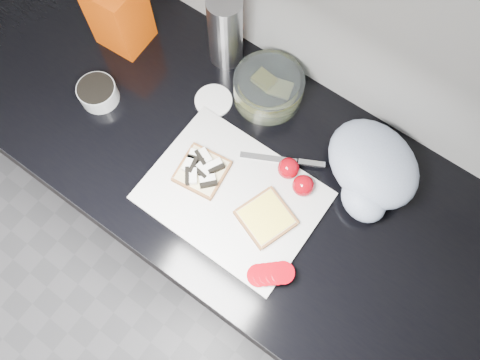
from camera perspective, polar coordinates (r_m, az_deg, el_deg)
name	(u,v)px	position (r m, az deg, el deg)	size (l,w,h in m)	color
base_cabinet	(228,206)	(1.60, -1.52, -3.14)	(3.50, 0.60, 0.86)	black
countertop	(223,152)	(1.18, -2.06, 3.38)	(3.50, 0.64, 0.04)	black
cutting_board	(233,196)	(1.11, -0.91, -1.97)	(0.40, 0.30, 0.01)	silver
bread_left	(202,170)	(1.12, -4.68, 1.21)	(0.13, 0.13, 0.04)	beige
bread_right	(266,218)	(1.08, 3.17, -4.62)	(0.15, 0.15, 0.02)	beige
tomato_slices	(271,274)	(1.05, 3.74, -11.38)	(0.10, 0.10, 0.02)	#98030D
knife	(293,161)	(1.14, 6.51, 2.30)	(0.19, 0.11, 0.01)	silver
seed_tub	(98,92)	(1.25, -16.95, 10.18)	(0.10, 0.10, 0.05)	#ABB1B1
tub_lid	(214,101)	(1.22, -3.25, 9.62)	(0.10, 0.10, 0.01)	white
glass_bowl	(268,88)	(1.20, 3.48, 11.14)	(0.18, 0.18, 0.07)	silver
bread_bag	(119,13)	(1.29, -14.57, 19.07)	(0.12, 0.11, 0.19)	#DC3903
steel_canister	(225,31)	(1.21, -1.79, 17.69)	(0.09, 0.09, 0.21)	#A6A6AB
grocery_bag	(372,169)	(1.13, 15.77, 1.36)	(0.29, 0.28, 0.11)	#AAB9D1
whole_tomatoes	(296,177)	(1.11, 6.81, 0.37)	(0.10, 0.07, 0.05)	#98030D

